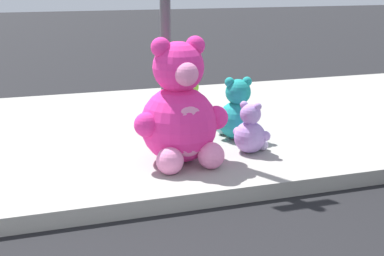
{
  "coord_description": "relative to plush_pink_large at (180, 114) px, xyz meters",
  "views": [
    {
      "loc": [
        -0.52,
        -1.04,
        1.92
      ],
      "look_at": [
        1.02,
        3.6,
        0.55
      ],
      "focal_mm": 51.09,
      "sensor_mm": 36.0,
      "label": 1
    }
  ],
  "objects": [
    {
      "name": "sidewalk",
      "position": [
        -0.97,
        1.39,
        -0.56
      ],
      "size": [
        28.0,
        4.4,
        0.15
      ],
      "primitive_type": "cube",
      "color": "#9E9B93",
      "rests_on": "ground_plane"
    },
    {
      "name": "plush_pink_large",
      "position": [
        0.0,
        0.0,
        0.0
      ],
      "size": [
        0.94,
        0.83,
        1.22
      ],
      "color": "#F22D93",
      "rests_on": "sidewalk"
    },
    {
      "name": "plush_lime",
      "position": [
        0.47,
        1.25,
        -0.24
      ],
      "size": [
        0.45,
        0.46,
        0.63
      ],
      "color": "#8CD133",
      "rests_on": "sidewalk"
    },
    {
      "name": "plush_lavender",
      "position": [
        0.78,
        0.08,
        -0.27
      ],
      "size": [
        0.39,
        0.38,
        0.54
      ],
      "color": "#B28CD8",
      "rests_on": "sidewalk"
    },
    {
      "name": "plush_teal",
      "position": [
        0.84,
        0.58,
        -0.21
      ],
      "size": [
        0.54,
        0.49,
        0.7
      ],
      "color": "teal",
      "rests_on": "sidewalk"
    }
  ]
}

